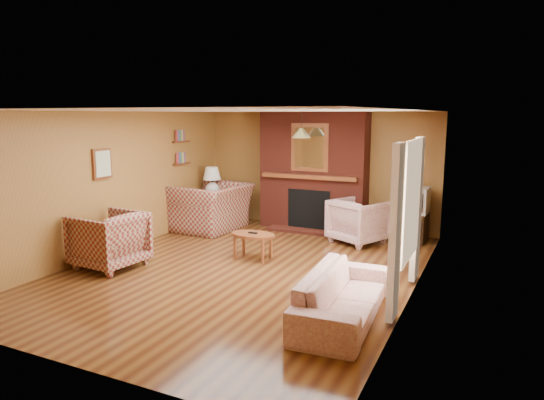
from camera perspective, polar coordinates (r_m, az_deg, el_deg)
The scene contains 20 objects.
floor at distance 7.53m, azimuth -3.28°, elevation -8.15°, with size 6.50×6.50×0.00m, color #401E0D.
ceiling at distance 7.15m, azimuth -3.48°, elevation 10.44°, with size 6.50×6.50×0.00m, color white.
wall_back at distance 10.19m, azimuth 5.40°, elevation 3.53°, with size 6.50×6.50×0.00m, color olive.
wall_front at distance 4.72m, azimuth -22.68°, elevation -4.84°, with size 6.50×6.50×0.00m, color olive.
wall_left at distance 8.71m, azimuth -17.99°, elevation 1.98°, with size 6.50×6.50×0.00m, color olive.
wall_right at distance 6.45m, azimuth 16.53°, elevation -0.63°, with size 6.50×6.50×0.00m, color olive.
fireplace at distance 9.94m, azimuth 4.88°, elevation 3.27°, with size 2.20×0.82×2.40m.
window_right at distance 6.28m, azimuth 15.78°, elevation -1.57°, with size 0.10×1.85×2.00m.
bookshelf at distance 10.09m, azimuth -10.49°, elevation 6.00°, with size 0.09×0.55×0.71m.
botanical_print at distance 8.43m, azimuth -19.34°, elevation 4.05°, with size 0.05×0.40×0.50m.
pendant_light at distance 9.24m, azimuth 3.46°, elevation 7.87°, with size 0.36×0.36×0.48m.
plaid_loveseat at distance 10.03m, azimuth -7.05°, elevation -0.83°, with size 1.44×1.26×0.94m, color maroon.
plaid_armchair at distance 7.92m, azimuth -18.63°, elevation -4.47°, with size 0.93×0.96×0.87m, color maroon.
floral_sofa at distance 5.77m, azimuth 8.30°, elevation -11.05°, with size 1.94×0.76×0.57m, color beige.
floral_armchair at distance 9.08m, azimuth 10.14°, elevation -2.45°, with size 0.87×0.90×0.82m, color beige.
coffee_table at distance 7.93m, azimuth -2.26°, elevation -4.40°, with size 0.75×0.47×0.46m.
side_table at distance 10.53m, azimuth -7.00°, elevation -1.21°, with size 0.46×0.46×0.61m, color brown.
table_lamp at distance 10.42m, azimuth -7.07°, elevation 2.34°, with size 0.38×0.38×0.63m.
tv_stand at distance 9.41m, azimuth 16.19°, elevation -3.09°, with size 0.50×0.46×0.55m, color black.
crt_tv at distance 9.31m, azimuth 16.34°, elevation -0.01°, with size 0.54×0.53×0.48m.
Camera 1 is at (3.43, -6.28, 2.35)m, focal length 32.00 mm.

